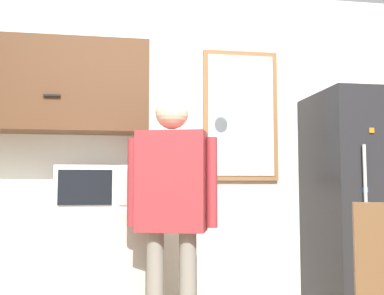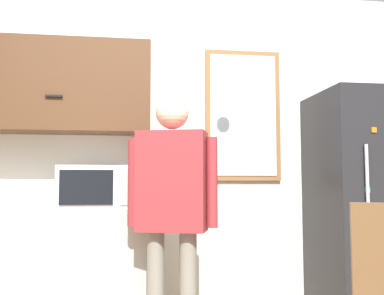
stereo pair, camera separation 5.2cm
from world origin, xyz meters
name	(u,v)px [view 1 (the left image)]	position (x,y,z in m)	size (l,w,h in m)	color
back_wall	(154,148)	(0.00, 1.94, 1.35)	(6.00, 0.06, 2.70)	silver
upper_cabinets	(4,85)	(-1.13, 1.75, 1.80)	(2.13, 0.35, 0.70)	#51331E
microwave	(94,187)	(-0.45, 1.58, 1.04)	(0.51, 0.42, 0.30)	white
person	(172,195)	(0.06, 1.16, 0.99)	(0.56, 0.34, 1.63)	gray
refrigerator	(363,207)	(1.60, 1.54, 0.88)	(0.74, 0.75, 1.77)	#232326
window	(241,115)	(0.72, 1.90, 1.64)	(0.64, 0.05, 1.10)	olive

